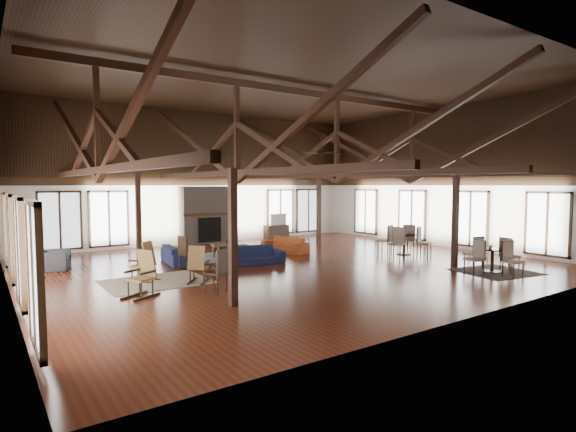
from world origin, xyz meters
TOP-DOWN VIEW (x-y plane):
  - floor at (0.00, 0.00)m, footprint 16.00×16.00m
  - ceiling at (0.00, 0.00)m, footprint 16.00×14.00m
  - wall_back at (0.00, 7.00)m, footprint 16.00×0.02m
  - wall_front at (0.00, -7.00)m, footprint 16.00×0.02m
  - wall_left at (-8.00, 0.00)m, footprint 0.02×14.00m
  - wall_right at (8.00, 0.00)m, footprint 0.02×14.00m
  - roof_truss at (0.00, 0.00)m, footprint 15.60×14.07m
  - post_grid at (0.00, 0.00)m, footprint 8.16×7.16m
  - fireplace at (0.00, 6.67)m, footprint 2.50×0.69m
  - ceiling_fan at (0.50, -1.00)m, footprint 1.60×1.60m
  - sofa_navy_front at (-0.94, 0.87)m, footprint 2.17×1.17m
  - sofa_navy_left at (-2.97, 2.52)m, footprint 2.09×1.04m
  - sofa_orange at (1.46, 2.47)m, footprint 2.10×1.21m
  - coffee_table at (-0.93, 2.69)m, footprint 1.35×0.88m
  - vase at (-0.96, 2.73)m, footprint 0.26×0.26m
  - armchair at (-6.66, 3.46)m, footprint 1.17×1.09m
  - side_table_lamp at (-7.31, 4.31)m, footprint 0.44×0.44m
  - rocking_chair_a at (-4.81, 0.16)m, footprint 0.93×0.95m
  - rocking_chair_b at (-3.70, -0.85)m, footprint 0.84×0.89m
  - rocking_chair_c at (-5.36, -1.47)m, footprint 0.99×0.83m
  - side_chair_a at (-3.27, 1.08)m, footprint 0.55×0.55m
  - side_chair_b at (-3.74, -2.25)m, footprint 0.64×0.64m
  - cafe_table_near at (4.31, -4.61)m, footprint 2.01×2.01m
  - cafe_table_far at (4.91, -0.64)m, footprint 2.10×2.10m
  - cup_near at (4.22, -4.59)m, footprint 0.14×0.14m
  - cup_far at (4.84, -0.73)m, footprint 0.13×0.13m
  - tv_console at (3.86, 6.75)m, footprint 1.27×0.48m
  - television at (3.90, 6.75)m, footprint 1.01×0.26m
  - rug_tan at (-4.60, -0.09)m, footprint 2.79×2.21m
  - rug_navy at (-0.82, 2.75)m, footprint 3.33×2.69m
  - rug_dark at (4.47, -4.64)m, footprint 2.45×2.29m

SIDE VIEW (x-z plane):
  - floor at x=0.00m, z-range 0.00..0.00m
  - rug_navy at x=-0.82m, z-range 0.00..0.01m
  - rug_dark at x=4.47m, z-range 0.00..0.01m
  - rug_tan at x=-4.60m, z-range 0.00..0.01m
  - sofa_orange at x=1.46m, z-range 0.00..0.58m
  - sofa_navy_left at x=-2.97m, z-range 0.00..0.59m
  - sofa_navy_front at x=-0.94m, z-range 0.00..0.60m
  - armchair at x=-6.66m, z-range 0.00..0.62m
  - tv_console at x=3.86m, z-range 0.00..0.64m
  - coffee_table at x=-0.93m, z-range 0.18..0.66m
  - side_table_lamp at x=-7.31m, z-range -0.14..1.00m
  - rocking_chair_b at x=-3.70m, z-range -0.03..1.00m
  - cafe_table_near at x=4.31m, z-range 0.00..1.03m
  - rocking_chair_a at x=-4.81m, z-range -0.03..1.09m
  - rocking_chair_c at x=-5.36m, z-range -0.03..1.09m
  - cafe_table_far at x=4.91m, z-range 0.00..1.08m
  - vase at x=-0.96m, z-range 0.48..0.69m
  - side_chair_a at x=-3.27m, z-range 0.09..1.17m
  - side_chair_b at x=-3.74m, z-range 0.09..1.20m
  - cup_near at x=4.22m, z-range 0.74..0.84m
  - cup_far at x=4.84m, z-range 0.78..0.87m
  - television at x=3.90m, z-range 0.64..1.21m
  - fireplace at x=0.00m, z-range -0.01..2.59m
  - post_grid at x=0.00m, z-range 0.00..3.05m
  - wall_back at x=0.00m, z-range 0.00..6.00m
  - wall_front at x=0.00m, z-range 0.00..6.00m
  - wall_left at x=-8.00m, z-range 0.00..6.00m
  - wall_right at x=8.00m, z-range 0.00..6.00m
  - ceiling_fan at x=0.50m, z-range 3.36..4.11m
  - roof_truss at x=0.00m, z-range 2.46..5.60m
  - ceiling at x=0.00m, z-range 5.99..6.01m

